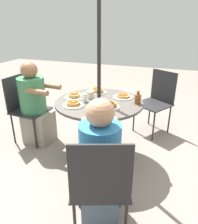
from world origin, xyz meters
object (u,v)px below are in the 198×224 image
at_px(diner_north, 100,168).
at_px(patio_chair_south, 25,105).
at_px(patio_chair_east, 157,98).
at_px(syrup_bottle, 138,99).
at_px(pancake_plate_c, 74,96).
at_px(coffee_cup, 90,95).
at_px(patio_table, 99,114).
at_px(pancake_plate_a, 97,91).
at_px(drinking_glass_a, 84,98).
at_px(pancake_plate_e, 123,96).
at_px(patio_chair_north, 100,183).
at_px(pancake_plate_b, 73,104).
at_px(pancake_plate_d, 109,105).
at_px(diner_south, 35,107).

height_order(diner_north, patio_chair_south, diner_north).
bearing_deg(patio_chair_east, syrup_bottle, 111.81).
height_order(pancake_plate_c, coffee_cup, coffee_cup).
relative_size(patio_table, patio_chair_south, 1.10).
distance_m(pancake_plate_a, pancake_plate_c, 0.35).
relative_size(pancake_plate_c, drinking_glass_a, 2.39).
height_order(patio_table, pancake_plate_e, pancake_plate_e).
relative_size(patio_chair_north, pancake_plate_b, 3.99).
distance_m(patio_chair_south, syrup_bottle, 1.64).
bearing_deg(patio_chair_east, diner_north, 113.40).
bearing_deg(diner_north, patio_table, 90.00).
distance_m(diner_north, drinking_glass_a, 1.02).
xyz_separation_m(patio_chair_north, patio_chair_south, (-1.17, -1.55, 0.00)).
xyz_separation_m(pancake_plate_c, drinking_glass_a, (0.09, 0.17, 0.03)).
distance_m(diner_north, pancake_plate_a, 1.33).
distance_m(patio_table, coffee_cup, 0.26).
bearing_deg(drinking_glass_a, pancake_plate_d, 75.98).
distance_m(patio_chair_south, pancake_plate_b, 1.02).
bearing_deg(patio_chair_south, diner_south, 90.00).
distance_m(pancake_plate_c, coffee_cup, 0.21).
relative_size(patio_chair_north, diner_north, 0.82).
distance_m(pancake_plate_e, coffee_cup, 0.41).
distance_m(pancake_plate_c, pancake_plate_e, 0.61).
height_order(patio_chair_north, diner_north, diner_north).
distance_m(pancake_plate_a, pancake_plate_b, 0.55).
xyz_separation_m(coffee_cup, drinking_glass_a, (0.14, -0.03, 0.00)).
bearing_deg(coffee_cup, patio_chair_south, -90.78).
distance_m(pancake_plate_b, pancake_plate_c, 0.28).
xyz_separation_m(pancake_plate_d, pancake_plate_e, (-0.37, 0.07, -0.01)).
xyz_separation_m(patio_chair_south, pancake_plate_b, (0.32, 0.93, 0.24)).
bearing_deg(syrup_bottle, coffee_cup, -89.48).
relative_size(diner_south, syrup_bottle, 7.51).
bearing_deg(diner_south, patio_chair_south, -90.00).
bearing_deg(coffee_cup, diner_north, 25.34).
bearing_deg(diner_north, pancake_plate_a, 90.81).
distance_m(patio_table, drinking_glass_a, 0.28).
bearing_deg(patio_table, pancake_plate_a, -156.91).
relative_size(patio_chair_east, pancake_plate_e, 3.99).
distance_m(patio_chair_east, coffee_cup, 1.22).
bearing_deg(patio_chair_east, pancake_plate_c, 77.50).
xyz_separation_m(patio_chair_east, patio_chair_south, (0.91, -1.77, 0.00)).
xyz_separation_m(pancake_plate_c, coffee_cup, (-0.05, 0.20, 0.03)).
relative_size(syrup_bottle, drinking_glass_a, 1.55).
relative_size(pancake_plate_c, coffee_cup, 2.54).
relative_size(diner_south, pancake_plate_e, 4.87).
height_order(diner_south, coffee_cup, diner_south).
height_order(diner_north, coffee_cup, diner_north).
bearing_deg(pancake_plate_e, diner_north, 4.53).
height_order(patio_table, drinking_glass_a, drinking_glass_a).
relative_size(pancake_plate_a, pancake_plate_c, 1.00).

